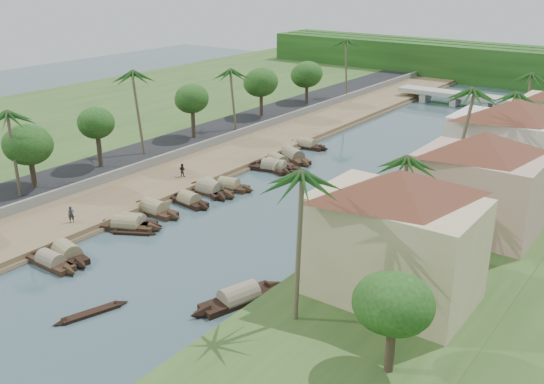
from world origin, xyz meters
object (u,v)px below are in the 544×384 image
Objects in this scene: building_near at (395,234)px; sampan_1 at (67,254)px; bridge at (472,98)px; person_near at (71,215)px; sampan_0 at (51,262)px.

building_near is 29.74m from sampan_1.
building_near is at bearing -75.61° from bridge.
bridge is 76.54m from building_near.
building_near is at bearing 29.30° from sampan_1.
sampan_1 is at bearing -95.89° from bridge.
building_near is 8.72× the size of person_near.
bridge is 80.29m from person_near.
building_near is 1.97× the size of sampan_1.
building_near reaches higher than sampan_1.
person_near reaches higher than sampan_0.
sampan_0 is (-27.36, -11.22, -5.98)m from building_near.
person_near is (-4.83, 4.20, 1.24)m from sampan_1.
bridge is 3.87× the size of sampan_0.
sampan_1 is at bearing -161.25° from building_near.
sampan_1 is (-8.60, -83.37, -1.31)m from bridge.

